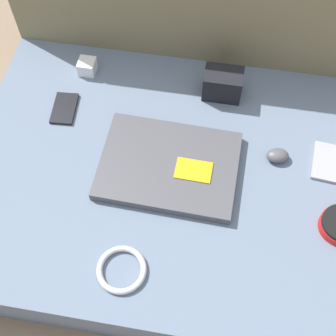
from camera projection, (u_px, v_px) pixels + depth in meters
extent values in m
plane|color=#7A6651|center=(168.00, 197.00, 1.30)|extent=(8.00, 8.00, 0.00)
cube|color=slate|center=(168.00, 185.00, 1.24)|extent=(1.03, 0.78, 0.14)
cube|color=#756B4C|center=(197.00, 0.00, 1.31)|extent=(1.03, 0.20, 0.54)
cube|color=#47474C|center=(170.00, 166.00, 1.17)|extent=(0.35, 0.26, 0.03)
cube|color=orange|center=(193.00, 171.00, 1.15)|extent=(0.09, 0.06, 0.00)
ellipsoid|color=#4C4C51|center=(278.00, 156.00, 1.19)|extent=(0.06, 0.05, 0.03)
cube|color=black|center=(64.00, 108.00, 1.27)|extent=(0.07, 0.11, 0.01)
cube|color=#99999E|center=(326.00, 162.00, 1.19)|extent=(0.07, 0.12, 0.01)
cube|color=black|center=(223.00, 84.00, 1.27)|extent=(0.10, 0.07, 0.08)
cube|color=silver|center=(87.00, 67.00, 1.33)|extent=(0.05, 0.05, 0.04)
torus|color=#B2B2B7|center=(122.00, 270.00, 1.04)|extent=(0.11, 0.11, 0.01)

